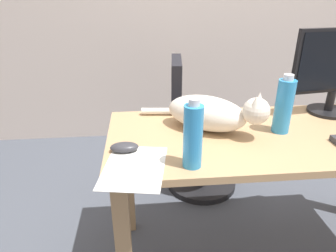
{
  "coord_description": "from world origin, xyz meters",
  "views": [
    {
      "loc": [
        -0.58,
        -1.13,
        1.29
      ],
      "look_at": [
        -0.48,
        -0.02,
        0.77
      ],
      "focal_mm": 32.18,
      "sensor_mm": 36.0,
      "label": 1
    }
  ],
  "objects": [
    {
      "name": "ground_plane",
      "position": [
        0.0,
        0.0,
        0.0
      ],
      "size": [
        8.0,
        8.0,
        0.0
      ],
      "primitive_type": "plane",
      "color": "#474C56"
    },
    {
      "name": "desk",
      "position": [
        0.0,
        0.0,
        0.6
      ],
      "size": [
        1.47,
        0.62,
        0.71
      ],
      "color": "tan",
      "rests_on": "ground_plane"
    },
    {
      "name": "office_chair",
      "position": [
        -0.23,
        0.64,
        0.38
      ],
      "size": [
        0.48,
        0.48,
        0.9
      ],
      "color": "black",
      "rests_on": "ground_plane"
    },
    {
      "name": "cat",
      "position": [
        -0.28,
        0.06,
        0.79
      ],
      "size": [
        0.52,
        0.38,
        0.2
      ],
      "color": "silver",
      "rests_on": "desk"
    },
    {
      "name": "computer_mouse",
      "position": [
        -0.65,
        -0.1,
        0.73
      ],
      "size": [
        0.11,
        0.06,
        0.04
      ],
      "primitive_type": "ellipsoid",
      "color": "#333338",
      "rests_on": "desk"
    },
    {
      "name": "paper_sheet",
      "position": [
        -0.62,
        -0.22,
        0.71
      ],
      "size": [
        0.26,
        0.33,
        0.0
      ],
      "primitive_type": "cube",
      "rotation": [
        0.0,
        0.0,
        -0.17
      ],
      "color": "white",
      "rests_on": "desk"
    },
    {
      "name": "water_bottle",
      "position": [
        -0.41,
        -0.23,
        0.83
      ],
      "size": [
        0.07,
        0.07,
        0.25
      ],
      "color": "#2D8CD1",
      "rests_on": "desk"
    },
    {
      "name": "spray_bottle",
      "position": [
        0.02,
        0.01,
        0.83
      ],
      "size": [
        0.07,
        0.07,
        0.26
      ],
      "color": "#2D8CD1",
      "rests_on": "desk"
    }
  ]
}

